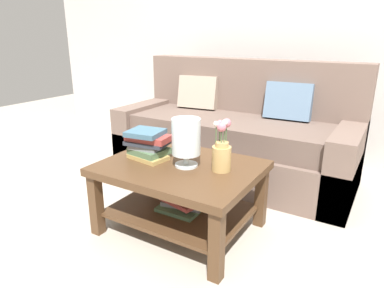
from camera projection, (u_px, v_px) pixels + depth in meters
The scene contains 7 objects.
ground_plane at pixel (195, 205), 2.69m from camera, with size 10.00×10.00×0.00m, color #ADA393.
back_wall at pixel (275, 27), 3.61m from camera, with size 6.40×0.12×2.70m, color #BCB7B2.
couch at pixel (235, 137), 3.21m from camera, with size 2.16×0.90×1.06m.
coffee_table at pixel (180, 184), 2.28m from camera, with size 1.00×0.78×0.47m.
book_stack_main at pixel (148, 144), 2.32m from camera, with size 0.32×0.26×0.20m.
glass_hurricane_vase at pixel (186, 138), 2.15m from camera, with size 0.18×0.18×0.31m.
flower_pitcher at pixel (222, 152), 2.10m from camera, with size 0.12×0.12×0.33m.
Camera 1 is at (1.23, -2.07, 1.29)m, focal length 32.04 mm.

